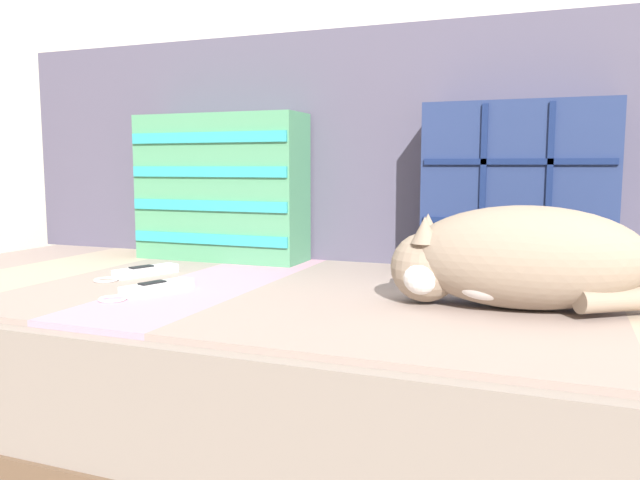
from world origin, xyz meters
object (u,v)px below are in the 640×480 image
couch (273,376)px  game_remote_far (143,272)px  throw_pillow_quilted (518,191)px  throw_pillow_striped (221,188)px  game_remote_near (154,288)px  sleeping_cat (512,260)px

couch → game_remote_far: game_remote_far is taller
throw_pillow_quilted → throw_pillow_striped: (-0.70, -0.00, -0.00)m
game_remote_far → throw_pillow_striped: bearing=81.8°
game_remote_near → sleeping_cat: bearing=9.8°
couch → game_remote_near: (-0.16, -0.18, 0.20)m
throw_pillow_quilted → game_remote_far: throw_pillow_quilted is taller
couch → game_remote_near: game_remote_near is taller
sleeping_cat → game_remote_far: 0.76m
throw_pillow_quilted → sleeping_cat: size_ratio=0.84×
throw_pillow_quilted → game_remote_far: 0.81m
game_remote_near → throw_pillow_quilted: bearing=34.1°
couch → throw_pillow_quilted: throw_pillow_quilted is taller
throw_pillow_striped → sleeping_cat: 0.79m
throw_pillow_quilted → game_remote_near: throw_pillow_quilted is taller
throw_pillow_striped → game_remote_far: (-0.04, -0.27, -0.17)m
throw_pillow_striped → game_remote_near: bearing=-77.4°
game_remote_near → couch: bearing=47.8°
game_remote_near → game_remote_far: bearing=132.6°
throw_pillow_quilted → game_remote_near: 0.76m
couch → throw_pillow_quilted: size_ratio=4.77×
sleeping_cat → throw_pillow_striped: bearing=156.9°
throw_pillow_quilted → throw_pillow_striped: throw_pillow_quilted is taller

